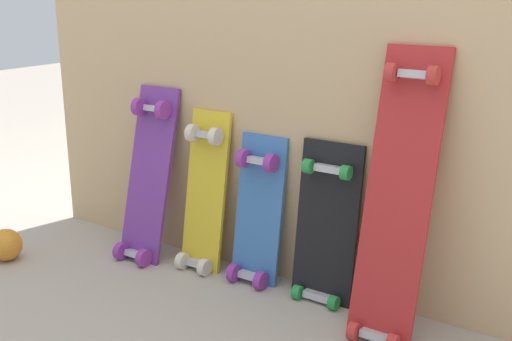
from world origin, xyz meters
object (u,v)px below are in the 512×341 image
skateboard_yellow (204,199)px  skateboard_purple (147,182)px  skateboard_black (326,233)px  skateboard_red (396,207)px  rubber_ball (6,245)px  skateboard_blue (257,218)px

skateboard_yellow → skateboard_purple: bearing=-171.7°
skateboard_purple → skateboard_black: (0.77, 0.06, -0.06)m
skateboard_red → rubber_ball: bearing=-166.8°
skateboard_red → skateboard_blue: bearing=173.6°
skateboard_purple → skateboard_black: skateboard_purple is taller
skateboard_blue → skateboard_red: skateboard_red is taller
skateboard_purple → skateboard_blue: skateboard_purple is taller
skateboard_yellow → rubber_ball: (-0.70, -0.40, -0.21)m
skateboard_purple → skateboard_red: size_ratio=0.77×
skateboard_purple → skateboard_blue: 0.50m
rubber_ball → skateboard_yellow: bearing=29.9°
skateboard_black → skateboard_yellow: bearing=-177.7°
skateboard_blue → skateboard_red: size_ratio=0.63×
skateboard_yellow → skateboard_red: bearing=-3.8°
skateboard_blue → skateboard_black: 0.28m
skateboard_yellow → skateboard_red: (0.79, -0.05, 0.14)m
skateboard_blue → rubber_ball: bearing=-156.2°
skateboard_blue → skateboard_purple: bearing=-174.5°
skateboard_purple → rubber_ball: 0.62m
skateboard_purple → skateboard_black: size_ratio=1.18×
skateboard_yellow → skateboard_black: size_ratio=1.07×
skateboard_yellow → skateboard_blue: size_ratio=1.11×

